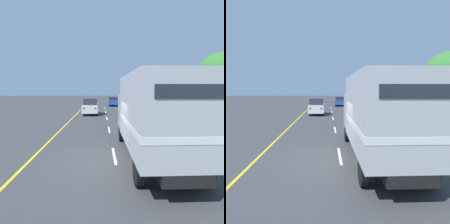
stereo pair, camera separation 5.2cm
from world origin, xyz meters
TOP-DOWN VIEW (x-y plane):
  - ground_plane at (0.00, 0.00)m, footprint 200.00×200.00m
  - edge_line_yellow at (-3.70, 13.59)m, footprint 0.12×55.94m
  - centre_dash_near at (0.00, 0.52)m, footprint 0.12×2.60m
  - centre_dash_mid_a at (0.00, 7.12)m, footprint 0.12×2.60m
  - centre_dash_mid_b at (0.00, 13.72)m, footprint 0.12×2.60m
  - centre_dash_far at (0.00, 20.32)m, footprint 0.12×2.60m
  - centre_dash_farthest at (0.00, 26.92)m, footprint 0.12×2.60m
  - horse_trailer_truck at (1.67, -0.30)m, footprint 2.58×8.21m
  - lead_car_white at (-1.91, 17.27)m, footprint 1.80×4.11m
  - lead_car_blue_ahead at (1.62, 31.51)m, footprint 1.80×4.52m
  - highway_sign at (5.90, 6.59)m, footprint 2.32×0.09m
  - roadside_tree_near at (10.24, 9.83)m, footprint 4.77×4.77m
  - roadside_tree_mid at (9.28, 17.62)m, footprint 3.32×3.32m

SIDE VIEW (x-z plane):
  - ground_plane at x=0.00m, z-range 0.00..0.00m
  - edge_line_yellow at x=-3.70m, z-range 0.00..0.01m
  - centre_dash_near at x=0.00m, z-range 0.00..0.01m
  - centre_dash_mid_a at x=0.00m, z-range 0.00..0.01m
  - centre_dash_mid_b at x=0.00m, z-range 0.00..0.01m
  - centre_dash_far at x=0.00m, z-range 0.00..0.01m
  - centre_dash_farthest at x=0.00m, z-range 0.00..0.01m
  - lead_car_blue_ahead at x=1.62m, z-range 0.03..1.76m
  - lead_car_white at x=-1.91m, z-range 0.00..2.02m
  - highway_sign at x=5.90m, z-range 0.30..2.94m
  - horse_trailer_truck at x=1.67m, z-range 0.20..3.85m
  - roadside_tree_mid at x=9.28m, z-range 0.98..6.30m
  - roadside_tree_near at x=10.24m, z-range 0.82..7.26m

